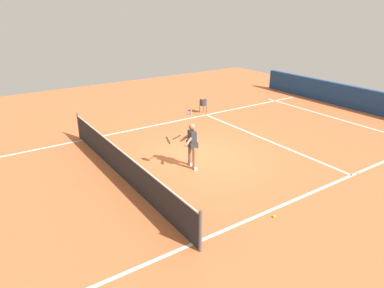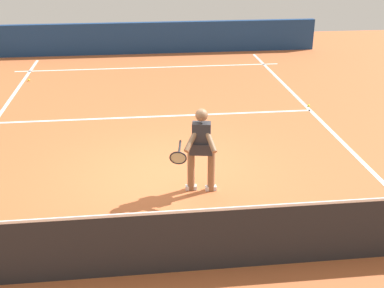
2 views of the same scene
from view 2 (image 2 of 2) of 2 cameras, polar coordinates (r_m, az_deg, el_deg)
ground_plane at (r=9.53m, az=-2.96°, el=-3.60°), size 27.70×27.70×0.00m
court_back_wall at (r=19.21m, az=-5.21°, el=12.08°), size 12.99×0.24×1.16m
baseline_marking at (r=17.19m, az=-4.89°, el=8.77°), size 8.99×0.10×0.01m
service_line_marking at (r=12.54m, az=-4.01°, el=3.19°), size 7.99×0.10×0.01m
sideline_left_marking at (r=10.53m, az=19.28°, el=-2.23°), size 0.10×19.31×0.01m
court_net at (r=6.76m, az=-1.27°, el=-11.13°), size 8.67×0.08×1.06m
tennis_player at (r=8.61m, az=1.01°, el=-0.42°), size 0.89×0.90×1.55m
tennis_ball_near at (r=16.36m, az=-18.27°, el=7.01°), size 0.07×0.07×0.07m
tennis_ball_far at (r=13.57m, az=13.30°, el=4.32°), size 0.07×0.07×0.07m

